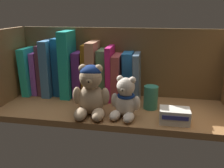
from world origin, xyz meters
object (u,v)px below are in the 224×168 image
(teddy_bear_smaller, at_px, (125,100))
(book_1, at_px, (39,72))
(book_7, at_px, (87,70))
(book_9, at_px, (104,73))
(book_12, at_px, (129,75))
(book_10, at_px, (112,72))
(book_5, at_px, (70,63))
(book_8, at_px, (95,69))
(pillar_candle, at_px, (151,97))
(book_11, at_px, (119,76))
(small_product_box, at_px, (174,116))
(book_0, at_px, (32,70))
(book_4, at_px, (60,66))
(book_6, at_px, (80,73))
(book_3, at_px, (51,67))
(book_13, at_px, (137,76))
(teddy_bear_larger, at_px, (91,92))
(book_2, at_px, (44,69))

(teddy_bear_smaller, bearing_deg, book_1, 154.63)
(book_7, xyz_separation_m, book_9, (0.06, -0.00, -0.01))
(book_9, relative_size, book_12, 1.05)
(teddy_bear_smaller, bearing_deg, book_10, 113.37)
(book_5, xyz_separation_m, book_8, (0.09, 0.00, -0.02))
(pillar_candle, bearing_deg, book_11, 143.24)
(small_product_box, bearing_deg, book_7, 149.47)
(book_1, xyz_separation_m, book_8, (0.22, 0.00, 0.02))
(book_0, height_order, book_4, book_4)
(book_6, bearing_deg, book_10, -0.00)
(book_0, height_order, book_6, book_0)
(book_11, bearing_deg, book_10, 180.00)
(book_1, height_order, teddy_bear_smaller, book_1)
(book_5, bearing_deg, book_3, 180.00)
(book_7, height_order, book_11, book_7)
(book_1, distance_m, book_13, 0.38)
(book_4, xyz_separation_m, book_8, (0.13, 0.00, -0.00))
(book_1, xyz_separation_m, book_6, (0.16, 0.00, 0.00))
(book_8, xyz_separation_m, book_12, (0.13, -0.00, -0.02))
(book_5, distance_m, small_product_box, 0.43)
(book_3, xyz_separation_m, teddy_bear_larger, (0.20, -0.17, -0.03))
(book_11, bearing_deg, pillar_candle, -36.76)
(book_8, relative_size, book_10, 1.07)
(book_13, relative_size, teddy_bear_smaller, 1.33)
(book_3, xyz_separation_m, book_10, (0.23, -0.00, -0.01))
(book_5, bearing_deg, book_2, 180.00)
(book_2, distance_m, book_3, 0.03)
(book_7, distance_m, book_12, 0.15)
(book_3, distance_m, book_13, 0.32)
(book_4, relative_size, book_10, 1.12)
(book_3, xyz_separation_m, book_8, (0.17, 0.00, -0.00))
(book_9, xyz_separation_m, book_13, (0.12, 0.00, -0.00))
(book_5, bearing_deg, pillar_candle, -16.40)
(book_8, height_order, book_11, book_8)
(book_3, distance_m, book_12, 0.29)
(book_4, height_order, book_5, book_5)
(book_5, bearing_deg, small_product_box, -26.00)
(book_13, bearing_deg, book_3, 180.00)
(book_7, relative_size, book_10, 1.02)
(pillar_candle, bearing_deg, book_6, 161.46)
(book_1, bearing_deg, book_11, -0.00)
(book_4, relative_size, book_11, 1.31)
(book_7, xyz_separation_m, book_12, (0.15, 0.00, -0.01))
(book_3, bearing_deg, book_0, -180.00)
(book_6, distance_m, teddy_bear_larger, 0.19)
(book_6, xyz_separation_m, teddy_bear_smaller, (0.19, -0.17, -0.03))
(pillar_candle, distance_m, small_product_box, 0.12)
(book_9, bearing_deg, book_4, 180.00)
(teddy_bear_smaller, bearing_deg, teddy_bear_larger, -179.38)
(book_0, xyz_separation_m, book_8, (0.25, 0.00, 0.01))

